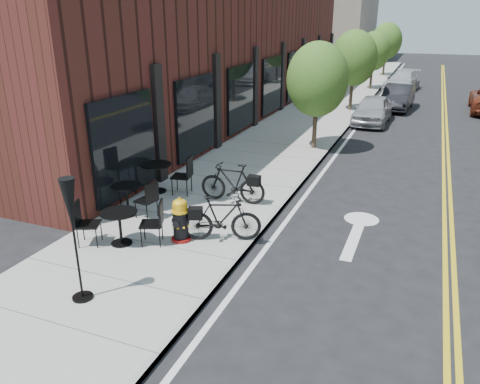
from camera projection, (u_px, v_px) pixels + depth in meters
The scene contains 18 objects.
ground at pixel (237, 265), 9.48m from camera, with size 120.00×120.00×0.00m, color black.
sidewalk_near at pixel (285, 139), 18.83m from camera, with size 4.00×70.00×0.12m, color #9E9B93.
building_near at pixel (222, 42), 22.64m from camera, with size 5.00×28.00×7.00m, color #441D15.
bg_building_left at pixel (334, 12), 52.11m from camera, with size 8.00×14.00×10.00m, color #726656.
tree_near_a at pixel (317, 80), 16.57m from camera, with size 2.20×2.20×3.81m.
tree_near_b at pixel (354, 58), 23.46m from camera, with size 2.30×2.30×3.98m.
tree_near_c at pixel (374, 51), 30.46m from camera, with size 2.10×2.10×3.67m.
tree_near_d at pixel (387, 41), 37.31m from camera, with size 2.40×2.40×4.11m.
fire_hydrant at pixel (181, 220), 10.13m from camera, with size 0.48×0.48×1.00m.
bicycle_left at pixel (233, 183), 12.20m from camera, with size 0.50×1.77×1.06m, color black.
bicycle_right at pixel (222, 218), 10.11m from camera, with size 0.48×1.72×1.03m, color black.
bistro_set_a at pixel (120, 223), 9.95m from camera, with size 1.83×1.13×0.97m.
bistro_set_b at pixel (127, 195), 11.59m from camera, with size 1.75×0.85×0.92m.
bistro_set_c at pixel (157, 174), 12.91m from camera, with size 2.00×0.98×1.05m.
patio_umbrella at pixel (71, 215), 7.61m from camera, with size 0.36×0.36×2.22m.
parked_car_a at pixel (372, 110), 21.62m from camera, with size 1.51×3.76×1.28m, color #9C9DA4.
parked_car_b at pixel (398, 97), 24.88m from camera, with size 1.37×3.93×1.30m, color black.
parked_car_c at pixel (402, 81), 30.93m from camera, with size 1.80×4.42×1.28m, color #B8B9BD.
Camera 1 is at (3.16, -7.70, 4.76)m, focal length 35.00 mm.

